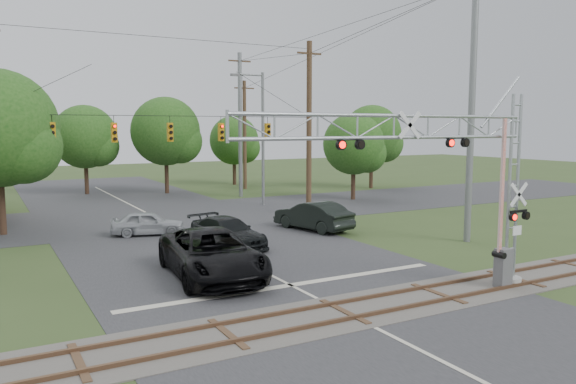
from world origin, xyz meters
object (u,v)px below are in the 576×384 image
sedan_silver (148,223)px  pickup_black (212,254)px  traffic_signal_span (185,130)px  crossing_gantry (446,170)px  car_dark (228,232)px  streetlight (261,132)px

sedan_silver → pickup_black: bearing=-163.7°
traffic_signal_span → pickup_black: size_ratio=2.87×
crossing_gantry → car_dark: bearing=105.8°
sedan_silver → streetlight: 13.85m
sedan_silver → streetlight: streetlight is taller
traffic_signal_span → streetlight: size_ratio=1.95×
crossing_gantry → traffic_signal_span: bearing=99.0°
pickup_black → car_dark: bearing=66.3°
traffic_signal_span → car_dark: traffic_signal_span is taller
traffic_signal_span → sedan_silver: (-2.93, -2.04, -5.06)m
crossing_gantry → traffic_signal_span: size_ratio=0.61×
crossing_gantry → car_dark: (-3.21, 11.33, -3.72)m
streetlight → traffic_signal_span: bearing=-144.4°
pickup_black → streetlight: streetlight is taller
streetlight → sedan_silver: bearing=-144.6°
crossing_gantry → pickup_black: bearing=133.0°
traffic_signal_span → sedan_silver: bearing=-145.2°
crossing_gantry → streetlight: streetlight is taller
car_dark → sedan_silver: car_dark is taller
crossing_gantry → streetlight: bearing=78.7°
car_dark → streetlight: (7.95, 12.49, 4.81)m
streetlight → crossing_gantry: bearing=-101.3°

